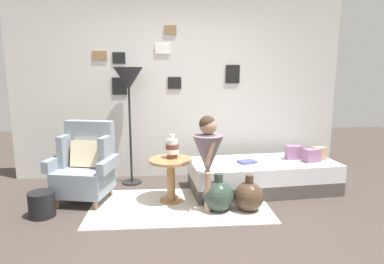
{
  "coord_description": "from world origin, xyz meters",
  "views": [
    {
      "loc": [
        -0.14,
        -2.93,
        1.56
      ],
      "look_at": [
        0.15,
        0.95,
        0.85
      ],
      "focal_mm": 30.55,
      "sensor_mm": 36.0,
      "label": 1
    }
  ],
  "objects_px": {
    "floor_lamp": "(129,83)",
    "magazine_basket": "(42,204)",
    "side_table": "(171,172)",
    "person_child": "(208,151)",
    "demijohn_far": "(249,196)",
    "book_on_daybed": "(247,162)",
    "vase_striped": "(172,148)",
    "daybed": "(263,176)",
    "armchair": "(86,165)",
    "demijohn_near": "(218,195)"
  },
  "relations": [
    {
      "from": "floor_lamp",
      "to": "magazine_basket",
      "type": "bearing_deg",
      "value": -129.27
    },
    {
      "from": "side_table",
      "to": "floor_lamp",
      "type": "distance_m",
      "value": 1.38
    },
    {
      "from": "person_child",
      "to": "demijohn_far",
      "type": "xyz_separation_m",
      "value": [
        0.47,
        -0.03,
        -0.53
      ]
    },
    {
      "from": "book_on_daybed",
      "to": "demijohn_far",
      "type": "height_order",
      "value": "book_on_daybed"
    },
    {
      "from": "vase_striped",
      "to": "person_child",
      "type": "bearing_deg",
      "value": -41.71
    },
    {
      "from": "person_child",
      "to": "book_on_daybed",
      "type": "bearing_deg",
      "value": 43.37
    },
    {
      "from": "daybed",
      "to": "person_child",
      "type": "distance_m",
      "value": 1.14
    },
    {
      "from": "armchair",
      "to": "magazine_basket",
      "type": "height_order",
      "value": "armchair"
    },
    {
      "from": "armchair",
      "to": "vase_striped",
      "type": "relative_size",
      "value": 3.3
    },
    {
      "from": "demijohn_near",
      "to": "magazine_basket",
      "type": "bearing_deg",
      "value": -179.74
    },
    {
      "from": "vase_striped",
      "to": "book_on_daybed",
      "type": "relative_size",
      "value": 1.34
    },
    {
      "from": "vase_striped",
      "to": "demijohn_far",
      "type": "distance_m",
      "value": 1.06
    },
    {
      "from": "demijohn_near",
      "to": "daybed",
      "type": "bearing_deg",
      "value": 41.65
    },
    {
      "from": "armchair",
      "to": "daybed",
      "type": "bearing_deg",
      "value": 4.11
    },
    {
      "from": "armchair",
      "to": "vase_striped",
      "type": "distance_m",
      "value": 1.09
    },
    {
      "from": "daybed",
      "to": "magazine_basket",
      "type": "relative_size",
      "value": 7.03
    },
    {
      "from": "armchair",
      "to": "person_child",
      "type": "height_order",
      "value": "person_child"
    },
    {
      "from": "daybed",
      "to": "vase_striped",
      "type": "xyz_separation_m",
      "value": [
        -1.21,
        -0.27,
        0.46
      ]
    },
    {
      "from": "floor_lamp",
      "to": "demijohn_far",
      "type": "bearing_deg",
      "value": -36.62
    },
    {
      "from": "armchair",
      "to": "vase_striped",
      "type": "height_order",
      "value": "armchair"
    },
    {
      "from": "floor_lamp",
      "to": "armchair",
      "type": "bearing_deg",
      "value": -129.38
    },
    {
      "from": "armchair",
      "to": "side_table",
      "type": "relative_size",
      "value": 1.8
    },
    {
      "from": "floor_lamp",
      "to": "book_on_daybed",
      "type": "bearing_deg",
      "value": -17.56
    },
    {
      "from": "daybed",
      "to": "demijohn_near",
      "type": "bearing_deg",
      "value": -138.35
    },
    {
      "from": "side_table",
      "to": "book_on_daybed",
      "type": "xyz_separation_m",
      "value": [
        0.99,
        0.24,
        0.04
      ]
    },
    {
      "from": "side_table",
      "to": "vase_striped",
      "type": "bearing_deg",
      "value": 62.04
    },
    {
      "from": "daybed",
      "to": "demijohn_far",
      "type": "xyz_separation_m",
      "value": [
        -0.35,
        -0.64,
        -0.03
      ]
    },
    {
      "from": "side_table",
      "to": "book_on_daybed",
      "type": "bearing_deg",
      "value": 13.68
    },
    {
      "from": "person_child",
      "to": "magazine_basket",
      "type": "bearing_deg",
      "value": -179.65
    },
    {
      "from": "side_table",
      "to": "person_child",
      "type": "bearing_deg",
      "value": -37.08
    },
    {
      "from": "person_child",
      "to": "demijohn_near",
      "type": "relative_size",
      "value": 2.5
    },
    {
      "from": "side_table",
      "to": "floor_lamp",
      "type": "relative_size",
      "value": 0.33
    },
    {
      "from": "side_table",
      "to": "vase_striped",
      "type": "xyz_separation_m",
      "value": [
        0.02,
        0.04,
        0.28
      ]
    },
    {
      "from": "armchair",
      "to": "demijohn_near",
      "type": "relative_size",
      "value": 2.2
    },
    {
      "from": "floor_lamp",
      "to": "magazine_basket",
      "type": "distance_m",
      "value": 1.86
    },
    {
      "from": "demijohn_far",
      "to": "book_on_daybed",
      "type": "bearing_deg",
      "value": 78.9
    },
    {
      "from": "vase_striped",
      "to": "person_child",
      "type": "xyz_separation_m",
      "value": [
        0.39,
        -0.35,
        0.04
      ]
    },
    {
      "from": "vase_striped",
      "to": "magazine_basket",
      "type": "bearing_deg",
      "value": -165.98
    },
    {
      "from": "vase_striped",
      "to": "book_on_daybed",
      "type": "height_order",
      "value": "vase_striped"
    },
    {
      "from": "side_table",
      "to": "daybed",
      "type": "bearing_deg",
      "value": 13.92
    },
    {
      "from": "person_child",
      "to": "floor_lamp",
      "type": "bearing_deg",
      "value": 132.81
    },
    {
      "from": "book_on_daybed",
      "to": "demijohn_far",
      "type": "xyz_separation_m",
      "value": [
        -0.11,
        -0.58,
        -0.24
      ]
    },
    {
      "from": "side_table",
      "to": "book_on_daybed",
      "type": "relative_size",
      "value": 2.45
    },
    {
      "from": "armchair",
      "to": "demijohn_far",
      "type": "relative_size",
      "value": 2.29
    },
    {
      "from": "demijohn_near",
      "to": "book_on_daybed",
      "type": "bearing_deg",
      "value": 50.34
    },
    {
      "from": "vase_striped",
      "to": "magazine_basket",
      "type": "relative_size",
      "value": 1.05
    },
    {
      "from": "person_child",
      "to": "demijohn_far",
      "type": "bearing_deg",
      "value": -3.06
    },
    {
      "from": "daybed",
      "to": "demijohn_far",
      "type": "distance_m",
      "value": 0.73
    },
    {
      "from": "demijohn_far",
      "to": "magazine_basket",
      "type": "height_order",
      "value": "demijohn_far"
    },
    {
      "from": "side_table",
      "to": "person_child",
      "type": "xyz_separation_m",
      "value": [
        0.41,
        -0.31,
        0.32
      ]
    }
  ]
}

